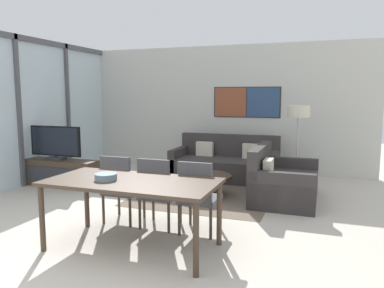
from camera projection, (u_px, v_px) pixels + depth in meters
ground_plane at (46, 279)px, 3.48m from camera, size 24.00×24.00×0.00m
wall_back at (215, 108)px, 8.51m from camera, size 6.93×0.09×2.80m
window_wall_left at (17, 105)px, 6.88m from camera, size 0.07×5.59×2.80m
area_rug at (205, 195)px, 6.41m from camera, size 2.25×2.15×0.01m
tv_console at (57, 172)px, 7.08m from camera, size 1.67×0.41×0.50m
television at (55, 143)px, 7.01m from camera, size 1.10×0.20×0.63m
sofa_main at (226, 165)px, 7.70m from camera, size 2.11×0.98×0.88m
sofa_side at (280, 183)px, 6.08m from camera, size 0.98×1.48×0.88m
coffee_table at (205, 180)px, 6.38m from camera, size 0.92×0.92×0.35m
dining_table at (132, 187)px, 4.11m from camera, size 1.90×0.93×0.77m
dining_chair_left at (121, 186)px, 4.97m from camera, size 0.46×0.46×0.92m
dining_chair_centre at (158, 190)px, 4.77m from camera, size 0.46×0.46×0.92m
dining_chair_right at (198, 194)px, 4.56m from camera, size 0.46×0.46×0.92m
fruit_bowl at (106, 176)px, 4.11m from camera, size 0.25×0.25×0.07m
floor_lamp at (298, 116)px, 6.93m from camera, size 0.42×0.42×1.52m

